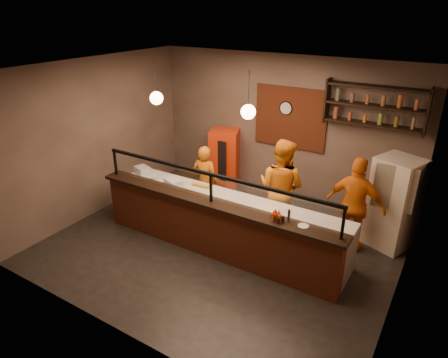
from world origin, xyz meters
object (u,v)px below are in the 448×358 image
Objects in this scene: cook_mid at (281,187)px; cook_right at (355,206)px; red_cooler at (224,160)px; pizza_dough at (266,211)px; fridge at (394,203)px; pepper_mill at (289,215)px; wall_clock at (286,108)px; condiment_caddy at (277,218)px; cook_left at (205,181)px.

cook_mid is 1.07× the size of cook_right.
red_cooler is 3.13× the size of pizza_dough.
fridge is 9.04× the size of pepper_mill.
fridge is 1.15× the size of red_cooler.
wall_clock is at bearing -31.19° from cook_right.
condiment_caddy reaches higher than pizza_dough.
cook_left reaches higher than pizza_dough.
red_cooler is at bearing -14.28° from cook_right.
pepper_mill is at bearing -64.52° from wall_clock.
wall_clock is 1.94m from red_cooler.
pizza_dough is at bearing -64.96° from red_cooler.
cook_right is 1.04× the size of fridge.
pizza_dough is 2.51× the size of pepper_mill.
cook_mid reaches higher than fridge.
wall_clock is 3.11m from pepper_mill.
cook_mid is 1.45m from pepper_mill.
condiment_caddy is (2.17, -1.21, 0.35)m from cook_left.
cook_mid is 10.09× the size of pepper_mill.
fridge is 2.44m from condiment_caddy.
fridge reaches higher than cook_left.
red_cooler is 3.51m from condiment_caddy.
wall_clock is 0.20× the size of cook_left.
pepper_mill is (1.27, -2.67, -0.95)m from wall_clock.
cook_right is (1.95, -1.29, -1.21)m from wall_clock.
pizza_dough is (0.14, -0.92, -0.05)m from cook_mid.
condiment_caddy is 0.18m from pepper_mill.
red_cooler is (-1.93, 1.10, -0.21)m from cook_mid.
fridge is at bearing 57.30° from pepper_mill.
wall_clock is 0.16× the size of cook_mid.
fridge is (1.91, 0.64, -0.10)m from cook_mid.
pizza_dough is 0.63m from condiment_caddy.
pizza_dough is at bearing 42.72° from cook_right.
fridge is at bearing -17.02° from wall_clock.
pepper_mill reaches higher than condiment_caddy.
cook_left is 3.21× the size of pizza_dough.
cook_right is at bearing 64.06° from pepper_mill.
wall_clock reaches higher than condiment_caddy.
wall_clock is 1.91m from cook_mid.
pepper_mill is (2.62, -2.36, 0.41)m from red_cooler.
cook_left is at bearing 7.46° from cook_right.
cook_left reaches higher than pepper_mill.
wall_clock is 2.31m from cook_left.
condiment_caddy is at bearing 143.56° from cook_left.
cook_left is 2.51m from condiment_caddy.
cook_right is 3.44m from red_cooler.
fridge reaches higher than condiment_caddy.
cook_left is at bearing 10.12° from cook_mid.
pizza_dough is at bearing 132.36° from condiment_caddy.
pizza_dough is at bearing 149.17° from cook_left.
fridge is 10.04× the size of condiment_caddy.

